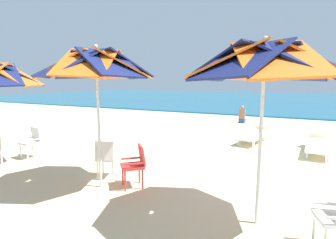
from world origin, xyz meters
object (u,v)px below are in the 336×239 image
at_px(plastic_chair_3, 32,140).
at_px(sun_lounger_2, 255,134).
at_px(beach_umbrella_1, 97,66).
at_px(sun_lounger_1, 319,144).
at_px(beach_umbrella_0, 264,64).
at_px(plastic_chair_2, 106,157).
at_px(plastic_chair_1, 136,163).
at_px(beachgoer_seated, 242,117).

bearing_deg(plastic_chair_3, sun_lounger_2, 41.96).
xyz_separation_m(beach_umbrella_1, sun_lounger_1, (4.16, 4.93, -2.18)).
bearing_deg(sun_lounger_1, beach_umbrella_0, -102.16).
bearing_deg(plastic_chair_3, plastic_chair_2, -6.79).
distance_m(beach_umbrella_1, plastic_chair_1, 2.09).
bearing_deg(plastic_chair_1, plastic_chair_3, 172.92).
height_order(beach_umbrella_1, plastic_chair_1, beach_umbrella_1).
distance_m(beach_umbrella_1, sun_lounger_2, 6.45).
relative_size(plastic_chair_2, plastic_chair_3, 1.00).
relative_size(plastic_chair_3, sun_lounger_1, 0.40).
bearing_deg(beachgoer_seated, beach_umbrella_0, -77.92).
distance_m(plastic_chair_1, beachgoer_seated, 9.75).
distance_m(beach_umbrella_0, beach_umbrella_1, 3.09).
distance_m(sun_lounger_1, beachgoer_seated, 6.09).
height_order(beach_umbrella_0, beach_umbrella_1, beach_umbrella_1).
distance_m(plastic_chair_2, plastic_chair_3, 2.98).
bearing_deg(plastic_chair_3, beachgoer_seated, 66.17).
height_order(plastic_chair_3, beachgoer_seated, beachgoer_seated).
bearing_deg(beach_umbrella_1, plastic_chair_3, 165.67).
height_order(beach_umbrella_1, plastic_chair_2, beach_umbrella_1).
xyz_separation_m(beach_umbrella_0, beachgoer_seated, (-2.17, 10.13, -2.12)).
distance_m(beach_umbrella_0, plastic_chair_2, 3.85).
distance_m(plastic_chair_1, sun_lounger_2, 5.55).
xyz_separation_m(beach_umbrella_1, plastic_chair_2, (-0.22, 0.46, -1.96)).
distance_m(beach_umbrella_0, beachgoer_seated, 10.58).
height_order(plastic_chair_1, sun_lounger_2, plastic_chair_1).
distance_m(beach_umbrella_0, sun_lounger_1, 5.52).
relative_size(sun_lounger_1, sun_lounger_2, 0.98).
bearing_deg(beach_umbrella_1, sun_lounger_2, 68.64).
bearing_deg(beachgoer_seated, plastic_chair_1, -91.67).
height_order(plastic_chair_1, plastic_chair_2, same).
xyz_separation_m(beach_umbrella_0, beach_umbrella_1, (-3.09, 0.05, 0.05)).
relative_size(beach_umbrella_1, beachgoer_seated, 3.09).
bearing_deg(sun_lounger_1, plastic_chair_2, -134.39).
relative_size(beach_umbrella_1, plastic_chair_1, 3.31).
bearing_deg(plastic_chair_2, plastic_chair_3, 173.21).
height_order(plastic_chair_1, beachgoer_seated, beachgoer_seated).
height_order(beach_umbrella_0, plastic_chair_3, beach_umbrella_0).
height_order(plastic_chair_3, sun_lounger_1, plastic_chair_3).
distance_m(sun_lounger_1, sun_lounger_2, 2.08).
bearing_deg(beach_umbrella_0, sun_lounger_2, 98.71).
bearing_deg(beachgoer_seated, sun_lounger_1, -57.83).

